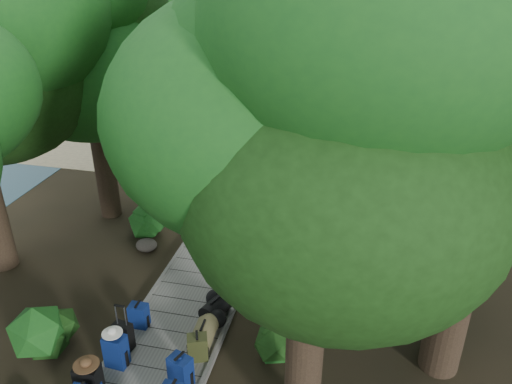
% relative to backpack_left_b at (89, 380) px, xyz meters
% --- Properties ---
extents(ground, '(120.00, 120.00, 0.00)m').
position_rel_backpack_left_b_xyz_m(ground, '(0.80, 3.84, -0.50)').
color(ground, '#2E2517').
rests_on(ground, ground).
extents(sand_beach, '(40.00, 22.00, 0.02)m').
position_rel_backpack_left_b_xyz_m(sand_beach, '(0.80, 19.84, -0.49)').
color(sand_beach, '#C8B787').
rests_on(sand_beach, ground).
extents(distant_hill, '(32.00, 16.00, 12.00)m').
position_rel_backpack_left_b_xyz_m(distant_hill, '(-39.20, 51.84, -0.50)').
color(distant_hill, black).
rests_on(distant_hill, ground).
extents(boardwalk, '(2.00, 12.00, 0.12)m').
position_rel_backpack_left_b_xyz_m(boardwalk, '(0.80, 4.84, -0.44)').
color(boardwalk, gray).
rests_on(boardwalk, ground).
extents(backpack_left_b, '(0.43, 0.32, 0.77)m').
position_rel_backpack_left_b_xyz_m(backpack_left_b, '(0.00, 0.00, 0.00)').
color(backpack_left_b, black).
rests_on(backpack_left_b, boardwalk).
extents(backpack_left_c, '(0.41, 0.31, 0.73)m').
position_rel_backpack_left_b_xyz_m(backpack_left_c, '(0.10, 0.78, -0.02)').
color(backpack_left_c, navy).
rests_on(backpack_left_c, boardwalk).
extents(backpack_left_d, '(0.37, 0.27, 0.56)m').
position_rel_backpack_left_b_xyz_m(backpack_left_d, '(0.05, 1.85, -0.10)').
color(backpack_left_d, navy).
rests_on(backpack_left_d, boardwalk).
extents(backpack_right_c, '(0.46, 0.40, 0.67)m').
position_rel_backpack_left_b_xyz_m(backpack_right_c, '(1.41, 0.62, -0.05)').
color(backpack_right_c, navy).
rests_on(backpack_right_c, boardwalk).
extents(backpack_right_d, '(0.45, 0.39, 0.57)m').
position_rel_backpack_left_b_xyz_m(backpack_right_d, '(1.50, 1.27, -0.10)').
color(backpack_right_d, '#3E3E1C').
rests_on(backpack_right_d, boardwalk).
extents(duffel_right_khaki, '(0.45, 0.66, 0.43)m').
position_rel_backpack_left_b_xyz_m(duffel_right_khaki, '(1.48, 1.67, -0.17)').
color(duffel_right_khaki, olive).
rests_on(duffel_right_khaki, boardwalk).
extents(duffel_right_black, '(0.62, 0.76, 0.41)m').
position_rel_backpack_left_b_xyz_m(duffel_right_black, '(1.48, 2.47, -0.18)').
color(duffel_right_black, black).
rests_on(duffel_right_black, boardwalk).
extents(suitcase_on_boardwalk, '(0.39, 0.26, 0.56)m').
position_rel_backpack_left_b_xyz_m(suitcase_on_boardwalk, '(0.03, 1.22, -0.10)').
color(suitcase_on_boardwalk, black).
rests_on(suitcase_on_boardwalk, boardwalk).
extents(lone_suitcase_on_sand, '(0.51, 0.36, 0.73)m').
position_rel_backpack_left_b_xyz_m(lone_suitcase_on_sand, '(1.26, 11.91, -0.12)').
color(lone_suitcase_on_sand, black).
rests_on(lone_suitcase_on_sand, sand_beach).
extents(hat_brown, '(0.43, 0.43, 0.13)m').
position_rel_backpack_left_b_xyz_m(hat_brown, '(0.03, -0.02, 0.45)').
color(hat_brown, '#51351E').
rests_on(hat_brown, backpack_left_b).
extents(hat_white, '(0.38, 0.38, 0.13)m').
position_rel_backpack_left_b_xyz_m(hat_white, '(0.07, 0.80, 0.41)').
color(hat_white, silver).
rests_on(hat_white, backpack_left_c).
extents(kayak, '(0.91, 3.07, 0.30)m').
position_rel_backpack_left_b_xyz_m(kayak, '(-2.45, 13.67, -0.33)').
color(kayak, red).
rests_on(kayak, sand_beach).
extents(sun_lounger, '(0.78, 1.88, 0.59)m').
position_rel_backpack_left_b_xyz_m(sun_lounger, '(3.33, 14.27, -0.19)').
color(sun_lounger, silver).
rests_on(sun_lounger, sand_beach).
extents(tree_right_a, '(5.04, 5.04, 8.39)m').
position_rel_backpack_left_b_xyz_m(tree_right_a, '(3.57, 0.46, 3.69)').
color(tree_right_a, black).
rests_on(tree_right_a, ground).
extents(tree_right_b, '(5.75, 5.75, 10.27)m').
position_rel_backpack_left_b_xyz_m(tree_right_b, '(5.91, 2.23, 4.63)').
color(tree_right_b, black).
rests_on(tree_right_b, ground).
extents(tree_right_c, '(5.42, 5.42, 9.38)m').
position_rel_backpack_left_b_xyz_m(tree_right_c, '(4.44, 5.55, 4.19)').
color(tree_right_c, black).
rests_on(tree_right_c, ground).
extents(tree_right_d, '(5.50, 5.50, 10.07)m').
position_rel_backpack_left_b_xyz_m(tree_right_d, '(6.53, 8.28, 4.53)').
color(tree_right_d, black).
rests_on(tree_right_d, ground).
extents(tree_right_e, '(5.04, 5.04, 9.08)m').
position_rel_backpack_left_b_xyz_m(tree_right_e, '(4.55, 11.27, 4.04)').
color(tree_right_e, black).
rests_on(tree_right_e, ground).
extents(tree_right_f, '(5.02, 5.02, 8.97)m').
position_rel_backpack_left_b_xyz_m(tree_right_f, '(7.31, 13.67, 3.98)').
color(tree_right_f, black).
rests_on(tree_right_f, ground).
extents(tree_left_c, '(4.78, 4.78, 8.32)m').
position_rel_backpack_left_b_xyz_m(tree_left_c, '(-2.89, 6.23, 3.66)').
color(tree_left_c, black).
rests_on(tree_left_c, ground).
extents(tree_back_a, '(5.17, 5.17, 8.96)m').
position_rel_backpack_left_b_xyz_m(tree_back_a, '(-0.21, 19.46, 3.98)').
color(tree_back_a, black).
rests_on(tree_back_a, ground).
extents(tree_back_c, '(5.26, 5.26, 9.47)m').
position_rel_backpack_left_b_xyz_m(tree_back_c, '(6.06, 20.03, 4.23)').
color(tree_back_c, black).
rests_on(tree_back_c, ground).
extents(tree_back_d, '(5.11, 5.11, 8.52)m').
position_rel_backpack_left_b_xyz_m(tree_back_d, '(-4.99, 18.59, 3.76)').
color(tree_back_d, black).
rests_on(tree_back_d, ground).
extents(palm_right_a, '(4.41, 4.41, 7.51)m').
position_rel_backpack_left_b_xyz_m(palm_right_a, '(3.32, 10.45, 3.25)').
color(palm_right_a, '#143A10').
rests_on(palm_right_a, ground).
extents(palm_right_b, '(4.38, 4.38, 8.46)m').
position_rel_backpack_left_b_xyz_m(palm_right_b, '(5.74, 14.15, 3.73)').
color(palm_right_b, '#143A10').
rests_on(palm_right_b, ground).
extents(palm_right_c, '(4.40, 4.40, 6.99)m').
position_rel_backpack_left_b_xyz_m(palm_right_c, '(3.52, 16.07, 2.99)').
color(palm_right_c, '#143A10').
rests_on(palm_right_c, ground).
extents(palm_left_a, '(4.23, 4.23, 6.73)m').
position_rel_backpack_left_b_xyz_m(palm_left_a, '(-3.37, 9.83, 2.86)').
color(palm_left_a, '#143A10').
rests_on(palm_left_a, ground).
extents(rock_left_b, '(0.38, 0.34, 0.21)m').
position_rel_backpack_left_b_xyz_m(rock_left_b, '(-1.78, 1.68, -0.40)').
color(rock_left_b, '#4C473F').
rests_on(rock_left_b, ground).
extents(rock_left_c, '(0.55, 0.50, 0.30)m').
position_rel_backpack_left_b_xyz_m(rock_left_c, '(-1.07, 4.66, -0.35)').
color(rock_left_c, '#4C473F').
rests_on(rock_left_c, ground).
extents(rock_left_d, '(0.30, 0.27, 0.16)m').
position_rel_backpack_left_b_xyz_m(rock_left_d, '(-1.06, 6.39, -0.42)').
color(rock_left_d, '#4C473F').
rests_on(rock_left_d, ground).
extents(rock_right_b, '(0.50, 0.45, 0.27)m').
position_rel_backpack_left_b_xyz_m(rock_right_b, '(3.45, 2.97, -0.37)').
color(rock_right_b, '#4C473F').
rests_on(rock_right_b, ground).
extents(rock_right_c, '(0.35, 0.31, 0.19)m').
position_rel_backpack_left_b_xyz_m(rock_right_c, '(2.10, 5.55, -0.41)').
color(rock_right_c, '#4C473F').
rests_on(rock_right_c, ground).
extents(rock_right_d, '(0.63, 0.57, 0.35)m').
position_rel_backpack_left_b_xyz_m(rock_right_d, '(3.63, 8.26, -0.33)').
color(rock_right_d, '#4C473F').
rests_on(rock_right_d, ground).
extents(shrub_left_a, '(1.16, 1.16, 1.05)m').
position_rel_backpack_left_b_xyz_m(shrub_left_a, '(-1.44, 0.88, 0.02)').
color(shrub_left_a, '#185019').
rests_on(shrub_left_a, ground).
extents(shrub_left_b, '(1.01, 1.01, 0.90)m').
position_rel_backpack_left_b_xyz_m(shrub_left_b, '(-1.30, 5.32, -0.05)').
color(shrub_left_b, '#185019').
rests_on(shrub_left_b, ground).
extents(shrub_left_c, '(1.03, 1.03, 0.93)m').
position_rel_backpack_left_b_xyz_m(shrub_left_c, '(-1.88, 7.85, -0.04)').
color(shrub_left_c, '#185019').
rests_on(shrub_left_c, ground).
extents(shrub_right_a, '(0.86, 0.86, 0.78)m').
position_rel_backpack_left_b_xyz_m(shrub_right_a, '(2.69, 1.67, -0.12)').
color(shrub_right_a, '#185019').
rests_on(shrub_right_a, ground).
extents(shrub_right_b, '(1.46, 1.46, 1.32)m').
position_rel_backpack_left_b_xyz_m(shrub_right_b, '(3.50, 5.39, 0.16)').
color(shrub_right_b, '#185019').
rests_on(shrub_right_b, ground).
extents(shrub_right_c, '(0.81, 0.81, 0.73)m').
position_rel_backpack_left_b_xyz_m(shrub_right_c, '(2.47, 9.64, -0.14)').
color(shrub_right_c, '#185019').
rests_on(shrub_right_c, ground).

